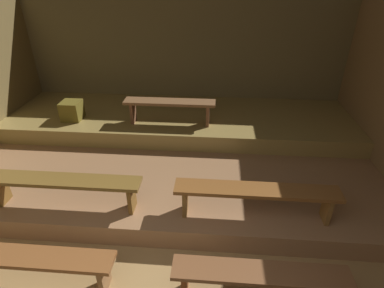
% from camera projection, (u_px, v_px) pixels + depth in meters
% --- Properties ---
extents(ground, '(6.85, 5.81, 0.08)m').
position_uv_depth(ground, '(168.00, 197.00, 4.46)').
color(ground, '#9A7645').
extents(wall_back, '(6.85, 0.06, 2.49)m').
position_uv_depth(wall_back, '(185.00, 61.00, 6.02)').
color(wall_back, brown).
rests_on(wall_back, ground).
extents(platform_lower, '(6.05, 3.47, 0.27)m').
position_uv_depth(platform_lower, '(174.00, 158.00, 5.04)').
color(platform_lower, '#946A46').
rests_on(platform_lower, ground).
extents(platform_middle, '(6.05, 1.73, 0.27)m').
position_uv_depth(platform_middle, '(180.00, 120.00, 5.66)').
color(platform_middle, olive).
rests_on(platform_middle, platform_lower).
extents(bench_floor_left, '(1.66, 0.27, 0.40)m').
position_uv_depth(bench_floor_left, '(32.00, 261.00, 3.06)').
color(bench_floor_left, brown).
rests_on(bench_floor_left, ground).
extents(bench_floor_right, '(1.66, 0.27, 0.40)m').
position_uv_depth(bench_floor_right, '(260.00, 277.00, 2.90)').
color(bench_floor_right, brown).
rests_on(bench_floor_right, ground).
extents(bench_lower_left, '(1.87, 0.27, 0.40)m').
position_uv_depth(bench_lower_left, '(63.00, 184.00, 3.69)').
color(bench_lower_left, brown).
rests_on(bench_lower_left, platform_lower).
extents(bench_lower_right, '(1.87, 0.27, 0.40)m').
position_uv_depth(bench_lower_right, '(256.00, 194.00, 3.53)').
color(bench_lower_right, brown).
rests_on(bench_lower_right, platform_lower).
extents(bench_middle_center, '(1.49, 0.27, 0.40)m').
position_uv_depth(bench_middle_center, '(170.00, 105.00, 5.09)').
color(bench_middle_center, brown).
rests_on(bench_middle_center, platform_middle).
extents(wooden_crate_middle, '(0.32, 0.32, 0.32)m').
position_uv_depth(wooden_crate_middle, '(72.00, 110.00, 5.31)').
color(wooden_crate_middle, brown).
rests_on(wooden_crate_middle, platform_middle).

